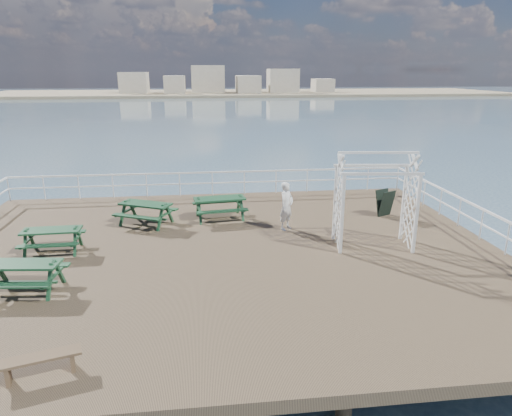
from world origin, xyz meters
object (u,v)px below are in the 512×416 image
object	(u,v)px
picnic_table_b	(146,209)
person	(286,206)
picnic_table_c	(220,203)
trellis_arbor	(374,205)
picnic_table_d	(24,271)
flat_bench_near	(40,361)
picnic_table_a	(52,236)

from	to	relation	value
picnic_table_b	person	size ratio (longest dim) A/B	1.37
picnic_table_c	trellis_arbor	world-z (taller)	trellis_arbor
picnic_table_d	trellis_arbor	size ratio (longest dim) A/B	0.64
picnic_table_c	flat_bench_near	distance (m)	9.84
flat_bench_near	trellis_arbor	size ratio (longest dim) A/B	0.49
picnic_table_b	picnic_table_d	xyz separation A→B (m)	(-2.51, -5.12, -0.02)
picnic_table_b	picnic_table_d	bearing A→B (deg)	-89.98
picnic_table_b	flat_bench_near	xyz separation A→B (m)	(-0.98, -8.74, -0.28)
trellis_arbor	person	bearing A→B (deg)	148.75
picnic_table_c	picnic_table_d	world-z (taller)	picnic_table_c
picnic_table_b	picnic_table_d	world-z (taller)	picnic_table_b
picnic_table_a	person	world-z (taller)	person
picnic_table_d	flat_bench_near	size ratio (longest dim) A/B	1.32
trellis_arbor	person	size ratio (longest dim) A/B	1.79
picnic_table_c	trellis_arbor	xyz separation A→B (m)	(4.81, -3.43, 0.78)
picnic_table_d	person	xyz separation A→B (m)	(7.57, 3.97, 0.29)
flat_bench_near	trellis_arbor	bearing A→B (deg)	17.60
picnic_table_a	picnic_table_b	size ratio (longest dim) A/B	0.75
person	trellis_arbor	bearing A→B (deg)	-81.60
picnic_table_c	trellis_arbor	distance (m)	5.96
picnic_table_b	trellis_arbor	world-z (taller)	trellis_arbor
person	flat_bench_near	bearing A→B (deg)	-172.66
flat_bench_near	person	world-z (taller)	person
flat_bench_near	picnic_table_a	bearing A→B (deg)	88.39
picnic_table_c	person	world-z (taller)	person
picnic_table_a	flat_bench_near	bearing A→B (deg)	-77.09
picnic_table_d	person	distance (m)	8.55
picnic_table_d	picnic_table_b	bearing A→B (deg)	70.07
picnic_table_a	trellis_arbor	size ratio (longest dim) A/B	0.58
picnic_table_a	person	size ratio (longest dim) A/B	1.04
picnic_table_a	person	xyz separation A→B (m)	(7.68, 1.26, 0.32)
flat_bench_near	picnic_table_c	bearing A→B (deg)	51.72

